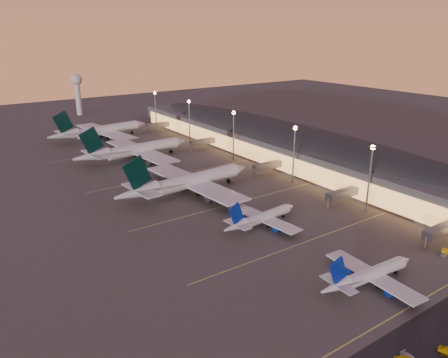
{
  "coord_description": "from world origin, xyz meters",
  "views": [
    {
      "loc": [
        -95.02,
        -94.01,
        65.02
      ],
      "look_at": [
        2.0,
        45.0,
        7.0
      ],
      "focal_mm": 35.0,
      "sensor_mm": 36.0,
      "label": 1
    }
  ],
  "objects_px": {
    "airliner_wide_near": "(187,182)",
    "baggage_tug_b": "(444,253)",
    "airliner_narrow_south": "(368,275)",
    "airliner_narrow_north": "(261,218)",
    "radar_tower": "(77,87)",
    "airliner_wide_mid": "(134,150)",
    "airliner_wide_far": "(100,131)"
  },
  "relations": [
    {
      "from": "airliner_wide_mid",
      "to": "airliner_narrow_south",
      "type": "bearing_deg",
      "value": -93.57
    },
    {
      "from": "airliner_wide_far",
      "to": "radar_tower",
      "type": "relative_size",
      "value": 2.0
    },
    {
      "from": "airliner_narrow_north",
      "to": "airliner_wide_far",
      "type": "bearing_deg",
      "value": 84.36
    },
    {
      "from": "airliner_narrow_south",
      "to": "airliner_narrow_north",
      "type": "relative_size",
      "value": 1.0
    },
    {
      "from": "airliner_wide_far",
      "to": "airliner_wide_near",
      "type": "bearing_deg",
      "value": -99.81
    },
    {
      "from": "radar_tower",
      "to": "airliner_narrow_south",
      "type": "bearing_deg",
      "value": -93.0
    },
    {
      "from": "airliner_wide_mid",
      "to": "airliner_wide_far",
      "type": "bearing_deg",
      "value": 84.14
    },
    {
      "from": "airliner_narrow_south",
      "to": "airliner_wide_far",
      "type": "distance_m",
      "value": 202.13
    },
    {
      "from": "airliner_narrow_south",
      "to": "airliner_narrow_north",
      "type": "height_order",
      "value": "airliner_narrow_north"
    },
    {
      "from": "airliner_wide_near",
      "to": "airliner_wide_far",
      "type": "bearing_deg",
      "value": 83.38
    },
    {
      "from": "airliner_narrow_south",
      "to": "baggage_tug_b",
      "type": "bearing_deg",
      "value": -0.51
    },
    {
      "from": "airliner_narrow_north",
      "to": "baggage_tug_b",
      "type": "bearing_deg",
      "value": -60.87
    },
    {
      "from": "airliner_narrow_south",
      "to": "radar_tower",
      "type": "bearing_deg",
      "value": 90.66
    },
    {
      "from": "airliner_wide_far",
      "to": "airliner_wide_mid",
      "type": "bearing_deg",
      "value": -99.15
    },
    {
      "from": "airliner_narrow_south",
      "to": "airliner_wide_far",
      "type": "xyz_separation_m",
      "value": [
        -0.26,
        202.11,
        2.28
      ]
    },
    {
      "from": "airliner_wide_near",
      "to": "radar_tower",
      "type": "distance_m",
      "value": 207.16
    },
    {
      "from": "airliner_wide_far",
      "to": "airliner_narrow_north",
      "type": "bearing_deg",
      "value": -97.35
    },
    {
      "from": "airliner_wide_mid",
      "to": "airliner_wide_far",
      "type": "xyz_separation_m",
      "value": [
        1.54,
        55.24,
        0.01
      ]
    },
    {
      "from": "airliner_wide_far",
      "to": "baggage_tug_b",
      "type": "relative_size",
      "value": 14.72
    },
    {
      "from": "baggage_tug_b",
      "to": "radar_tower",
      "type": "bearing_deg",
      "value": 71.58
    },
    {
      "from": "airliner_wide_mid",
      "to": "airliner_wide_near",
      "type": "bearing_deg",
      "value": -97.13
    },
    {
      "from": "airliner_wide_far",
      "to": "baggage_tug_b",
      "type": "distance_m",
      "value": 207.42
    },
    {
      "from": "airliner_wide_near",
      "to": "baggage_tug_b",
      "type": "bearing_deg",
      "value": -71.17
    },
    {
      "from": "airliner_narrow_north",
      "to": "airliner_wide_mid",
      "type": "bearing_deg",
      "value": 85.34
    },
    {
      "from": "airliner_narrow_north",
      "to": "baggage_tug_b",
      "type": "xyz_separation_m",
      "value": [
        33.35,
        -47.66,
        -2.54
      ]
    },
    {
      "from": "airliner_narrow_south",
      "to": "airliner_wide_near",
      "type": "distance_m",
      "value": 87.36
    },
    {
      "from": "airliner_narrow_north",
      "to": "airliner_wide_mid",
      "type": "relative_size",
      "value": 0.52
    },
    {
      "from": "airliner_wide_mid",
      "to": "airliner_narrow_north",
      "type": "bearing_deg",
      "value": -93.08
    },
    {
      "from": "radar_tower",
      "to": "airliner_wide_mid",
      "type": "bearing_deg",
      "value": -96.71
    },
    {
      "from": "airliner_wide_near",
      "to": "airliner_wide_mid",
      "type": "bearing_deg",
      "value": 82.77
    },
    {
      "from": "airliner_wide_near",
      "to": "airliner_wide_mid",
      "type": "xyz_separation_m",
      "value": [
        2.98,
        59.68,
        0.02
      ]
    },
    {
      "from": "airliner_narrow_north",
      "to": "radar_tower",
      "type": "distance_m",
      "value": 248.67
    }
  ]
}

